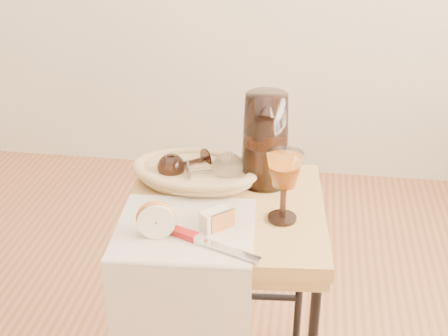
% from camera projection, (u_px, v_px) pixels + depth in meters
% --- Properties ---
extents(side_table, '(0.54, 0.54, 0.63)m').
position_uv_depth(side_table, '(225.00, 306.00, 1.71)').
color(side_table, brown).
rests_on(side_table, floor).
extents(tea_towel, '(0.35, 0.32, 0.01)m').
position_uv_depth(tea_towel, '(185.00, 228.00, 1.47)').
color(tea_towel, beige).
rests_on(tea_towel, side_table).
extents(bread_basket, '(0.32, 0.24, 0.05)m').
position_uv_depth(bread_basket, '(195.00, 175.00, 1.67)').
color(bread_basket, '#9A6836').
rests_on(bread_basket, side_table).
extents(goblet_lying_a, '(0.14, 0.14, 0.07)m').
position_uv_depth(goblet_lying_a, '(186.00, 163.00, 1.67)').
color(goblet_lying_a, black).
rests_on(goblet_lying_a, bread_basket).
extents(goblet_lying_b, '(0.16, 0.13, 0.08)m').
position_uv_depth(goblet_lying_b, '(210.00, 169.00, 1.63)').
color(goblet_lying_b, white).
rests_on(goblet_lying_b, bread_basket).
extents(pitcher, '(0.21, 0.27, 0.29)m').
position_uv_depth(pitcher, '(265.00, 140.00, 1.63)').
color(pitcher, black).
rests_on(pitcher, side_table).
extents(wine_goblet, '(0.11, 0.11, 0.18)m').
position_uv_depth(wine_goblet, '(284.00, 187.00, 1.47)').
color(wine_goblet, white).
rests_on(wine_goblet, side_table).
extents(apple_half, '(0.10, 0.07, 0.09)m').
position_uv_depth(apple_half, '(156.00, 218.00, 1.43)').
color(apple_half, '#B82F1E').
rests_on(apple_half, tea_towel).
extents(apple_wedge, '(0.07, 0.07, 0.05)m').
position_uv_depth(apple_wedge, '(215.00, 219.00, 1.46)').
color(apple_wedge, '#F8E6C5').
rests_on(apple_wedge, tea_towel).
extents(table_knife, '(0.25, 0.12, 0.02)m').
position_uv_depth(table_knife, '(204.00, 240.00, 1.40)').
color(table_knife, silver).
rests_on(table_knife, tea_towel).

